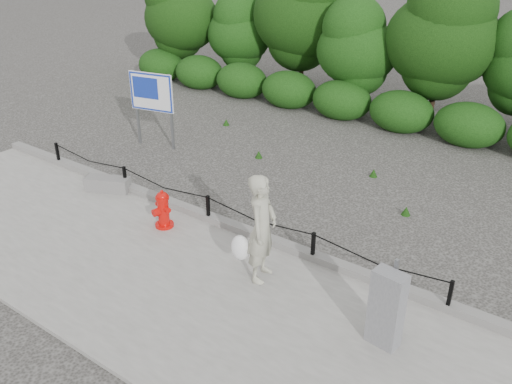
{
  "coord_description": "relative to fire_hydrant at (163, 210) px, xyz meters",
  "views": [
    {
      "loc": [
        6.52,
        -7.41,
        5.74
      ],
      "look_at": [
        1.07,
        0.2,
        1.0
      ],
      "focal_mm": 38.0,
      "sensor_mm": 36.0,
      "label": 1
    }
  ],
  "objects": [
    {
      "name": "sidewalk",
      "position": [
        0.61,
        -1.31,
        -0.43
      ],
      "size": [
        14.0,
        4.0,
        0.08
      ],
      "primitive_type": "cube",
      "color": "gray",
      "rests_on": "ground"
    },
    {
      "name": "ground",
      "position": [
        0.61,
        0.69,
        -0.47
      ],
      "size": [
        90.0,
        90.0,
        0.0
      ],
      "primitive_type": "plane",
      "color": "#2D2B28",
      "rests_on": "ground"
    },
    {
      "name": "advertising_sign",
      "position": [
        -3.42,
        3.17,
        1.01
      ],
      "size": [
        1.29,
        0.36,
        2.09
      ],
      "rotation": [
        0.0,
        0.0,
        0.22
      ],
      "color": "slate",
      "rests_on": "ground"
    },
    {
      "name": "concrete_block",
      "position": [
        -2.21,
        0.44,
        -0.23
      ],
      "size": [
        1.08,
        0.75,
        0.33
      ],
      "primitive_type": "cube",
      "rotation": [
        0.0,
        0.0,
        0.43
      ],
      "color": "slate",
      "rests_on": "sidewalk"
    },
    {
      "name": "curb",
      "position": [
        0.61,
        0.74,
        -0.32
      ],
      "size": [
        14.0,
        0.22,
        0.14
      ],
      "primitive_type": "cube",
      "color": "slate",
      "rests_on": "sidewalk"
    },
    {
      "name": "fire_hydrant",
      "position": [
        0.0,
        0.0,
        0.0
      ],
      "size": [
        0.46,
        0.48,
        0.81
      ],
      "rotation": [
        0.0,
        0.0,
        -0.24
      ],
      "color": "red",
      "rests_on": "sidewalk"
    },
    {
      "name": "pedestrian",
      "position": [
        2.62,
        -0.27,
        0.57
      ],
      "size": [
        0.84,
        0.81,
        1.97
      ],
      "rotation": [
        0.0,
        0.0,
        1.82
      ],
      "color": "#A8A690",
      "rests_on": "sidewalk"
    },
    {
      "name": "chain_barrier",
      "position": [
        0.61,
        0.69,
        -0.01
      ],
      "size": [
        10.06,
        0.06,
        0.6
      ],
      "color": "black",
      "rests_on": "sidewalk"
    },
    {
      "name": "treeline",
      "position": [
        1.04,
        9.64,
        2.13
      ],
      "size": [
        20.25,
        3.92,
        4.93
      ],
      "color": "black",
      "rests_on": "ground"
    },
    {
      "name": "utility_cabinet",
      "position": [
        5.06,
        -0.58,
        0.24
      ],
      "size": [
        0.51,
        0.37,
        1.38
      ],
      "rotation": [
        0.0,
        0.0,
        -0.12
      ],
      "color": "gray",
      "rests_on": "sidewalk"
    }
  ]
}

